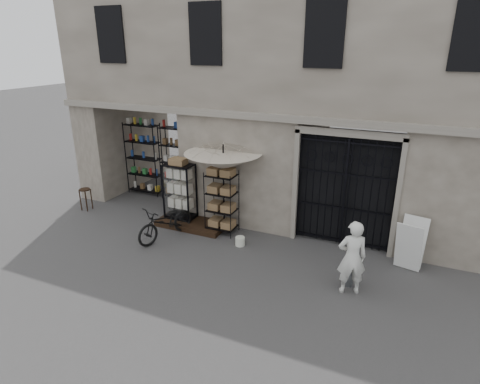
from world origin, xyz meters
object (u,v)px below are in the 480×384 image
at_px(wire_rack, 222,203).
at_px(market_umbrella, 223,157).
at_px(easel_sign, 410,244).
at_px(display_cabinet, 180,194).
at_px(bicycle, 167,238).
at_px(shopkeeper, 348,291).
at_px(white_bucket, 240,241).
at_px(steel_bollard, 351,268).
at_px(wooden_stool, 86,199).

xyz_separation_m(wire_rack, market_umbrella, (-0.02, 0.17, 1.27)).
xyz_separation_m(wire_rack, easel_sign, (4.85, 0.02, -0.25)).
distance_m(display_cabinet, bicycle, 1.39).
xyz_separation_m(bicycle, easel_sign, (6.05, 0.97, 0.62)).
distance_m(display_cabinet, shopkeeper, 5.46).
relative_size(white_bucket, easel_sign, 0.20).
bearing_deg(wire_rack, steel_bollard, -25.43).
bearing_deg(market_umbrella, easel_sign, -1.76).
distance_m(wooden_stool, steel_bollard, 8.44).
bearing_deg(display_cabinet, steel_bollard, -33.44).
bearing_deg(wire_rack, easel_sign, -6.13).
xyz_separation_m(market_umbrella, shopkeeper, (3.76, -1.68, -2.14)).
bearing_deg(easel_sign, shopkeeper, -113.19).
relative_size(white_bucket, steel_bollard, 0.28).
relative_size(wire_rack, market_umbrella, 0.60).
relative_size(wire_rack, steel_bollard, 2.00).
xyz_separation_m(wooden_stool, steel_bollard, (8.38, -1.00, 0.08)).
height_order(market_umbrella, wooden_stool, market_umbrella).
height_order(display_cabinet, bicycle, display_cabinet).
bearing_deg(bicycle, easel_sign, 25.35).
xyz_separation_m(market_umbrella, easel_sign, (4.86, -0.15, -1.52)).
bearing_deg(white_bucket, steel_bollard, -14.33).
bearing_deg(shopkeeper, display_cabinet, -39.14).
distance_m(bicycle, shopkeeper, 4.98).
relative_size(display_cabinet, white_bucket, 7.15).
distance_m(wire_rack, bicycle, 1.77).
distance_m(market_umbrella, shopkeeper, 4.64).
height_order(market_umbrella, shopkeeper, market_umbrella).
bearing_deg(display_cabinet, wire_rack, -22.31).
distance_m(display_cabinet, market_umbrella, 1.87).
height_order(wire_rack, market_umbrella, market_umbrella).
xyz_separation_m(white_bucket, easel_sign, (4.06, 0.56, 0.50)).
height_order(wire_rack, bicycle, wire_rack).
xyz_separation_m(wire_rack, wooden_stool, (-4.66, -0.29, -0.50)).
height_order(wire_rack, steel_bollard, wire_rack).
distance_m(display_cabinet, steel_bollard, 5.31).
relative_size(market_umbrella, bicycle, 1.63).
bearing_deg(steel_bollard, bicycle, 176.17).
xyz_separation_m(display_cabinet, wire_rack, (1.40, -0.10, -0.01)).
bearing_deg(bicycle, wooden_stool, -174.75).
height_order(market_umbrella, easel_sign, market_umbrella).
height_order(market_umbrella, steel_bollard, market_umbrella).
relative_size(market_umbrella, white_bucket, 12.06).
distance_m(white_bucket, steel_bollard, 3.04).
xyz_separation_m(white_bucket, wooden_stool, (-5.44, 0.25, 0.25)).
height_order(display_cabinet, shopkeeper, display_cabinet).
bearing_deg(white_bucket, easel_sign, 7.78).
distance_m(wire_rack, shopkeeper, 4.13).
xyz_separation_m(bicycle, shopkeeper, (4.95, -0.55, 0.00)).
bearing_deg(steel_bollard, easel_sign, 49.08).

